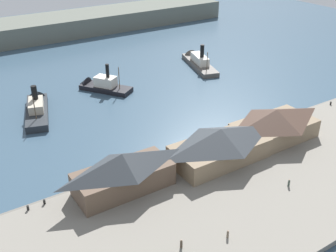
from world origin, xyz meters
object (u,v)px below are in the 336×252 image
(pedestrian_walking_west, at_px, (228,234))
(mooring_post_center_west, at_px, (331,103))
(ferry_moored_west, at_px, (37,107))
(mooring_post_west, at_px, (307,111))
(pedestrian_at_waters_edge, at_px, (289,183))
(pedestrian_near_cart, at_px, (181,244))
(ferry_moored_east, at_px, (197,61))
(ferry_shed_east_terminal, at_px, (123,172))
(ferry_outer_harbor, at_px, (100,85))
(ferry_shed_central_terminal, at_px, (220,144))
(mooring_post_east, at_px, (28,208))
(ferry_shed_customs_shed, at_px, (275,124))
(mooring_post_center_east, at_px, (44,202))

(pedestrian_walking_west, height_order, mooring_post_center_west, pedestrian_walking_west)
(mooring_post_center_west, height_order, ferry_moored_west, ferry_moored_west)
(mooring_post_west, distance_m, ferry_moored_west, 73.23)
(pedestrian_at_waters_edge, relative_size, pedestrian_near_cart, 0.97)
(ferry_moored_east, bearing_deg, mooring_post_center_west, -79.47)
(ferry_shed_east_terminal, xyz_separation_m, ferry_outer_harbor, (17.89, 50.75, -3.83))
(ferry_moored_west, height_order, ferry_outer_harbor, ferry_outer_harbor)
(ferry_shed_central_terminal, height_order, mooring_post_east, ferry_shed_central_terminal)
(mooring_post_east, xyz_separation_m, ferry_moored_west, (14.25, 41.90, -0.20))
(pedestrian_near_cart, height_order, mooring_post_east, pedestrian_near_cart)
(ferry_shed_central_terminal, height_order, mooring_post_west, ferry_shed_central_terminal)
(ferry_shed_customs_shed, relative_size, mooring_post_center_east, 22.09)
(pedestrian_walking_west, distance_m, mooring_post_west, 54.48)
(mooring_post_west, bearing_deg, ferry_shed_customs_shed, -164.16)
(pedestrian_at_waters_edge, xyz_separation_m, ferry_outer_harbor, (-9.56, 67.40, -0.51))
(ferry_shed_customs_shed, relative_size, pedestrian_walking_west, 13.00)
(ferry_shed_central_terminal, bearing_deg, mooring_post_center_east, 171.01)
(ferry_shed_customs_shed, distance_m, mooring_post_east, 56.61)
(ferry_shed_customs_shed, relative_size, mooring_post_east, 22.09)
(mooring_post_center_east, distance_m, ferry_moored_west, 43.30)
(pedestrian_near_cart, bearing_deg, ferry_outer_harbor, 75.99)
(ferry_shed_east_terminal, bearing_deg, pedestrian_walking_west, -68.59)
(ferry_moored_east, xyz_separation_m, ferry_outer_harbor, (-38.96, -2.64, 0.04))
(mooring_post_center_west, bearing_deg, pedestrian_at_waters_edge, -152.67)
(ferry_shed_central_terminal, xyz_separation_m, ferry_shed_customs_shed, (16.76, 0.47, -0.06))
(mooring_post_east, relative_size, ferry_moored_east, 0.04)
(pedestrian_walking_west, xyz_separation_m, mooring_post_east, (-25.67, 24.83, -0.25))
(ferry_shed_customs_shed, distance_m, mooring_post_center_east, 53.62)
(ferry_shed_central_terminal, bearing_deg, ferry_outer_harbor, 94.57)
(pedestrian_near_cart, distance_m, ferry_outer_harbor, 71.63)
(ferry_moored_west, distance_m, ferry_outer_harbor, 21.66)
(mooring_post_center_east, bearing_deg, ferry_shed_central_terminal, -8.99)
(ferry_shed_east_terminal, xyz_separation_m, ferry_shed_central_terminal, (22.09, -1.87, -0.19))
(ferry_shed_central_terminal, xyz_separation_m, ferry_outer_harbor, (-4.20, 52.62, -3.64))
(pedestrian_walking_west, xyz_separation_m, ferry_moored_east, (48.60, 74.41, -0.50))
(pedestrian_at_waters_edge, distance_m, pedestrian_near_cart, 26.98)
(mooring_post_center_east, distance_m, ferry_outer_harbor, 56.90)
(mooring_post_east, bearing_deg, mooring_post_center_west, -0.32)
(mooring_post_center_east, bearing_deg, mooring_post_east, -178.30)
(mooring_post_west, relative_size, mooring_post_center_west, 1.00)
(ferry_outer_harbor, bearing_deg, pedestrian_walking_west, -97.65)
(ferry_shed_east_terminal, distance_m, ferry_shed_central_terminal, 22.17)
(ferry_shed_central_terminal, distance_m, pedestrian_walking_west, 23.84)
(mooring_post_west, relative_size, mooring_post_east, 1.00)
(pedestrian_walking_west, bearing_deg, ferry_moored_east, 56.85)
(pedestrian_near_cart, relative_size, ferry_outer_harbor, 0.10)
(pedestrian_near_cart, xyz_separation_m, ferry_moored_east, (56.30, 72.14, -0.57))
(pedestrian_at_waters_edge, distance_m, mooring_post_center_west, 43.56)
(ferry_shed_east_terminal, height_order, ferry_outer_harbor, ferry_shed_east_terminal)
(pedestrian_walking_west, distance_m, ferry_moored_east, 88.88)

